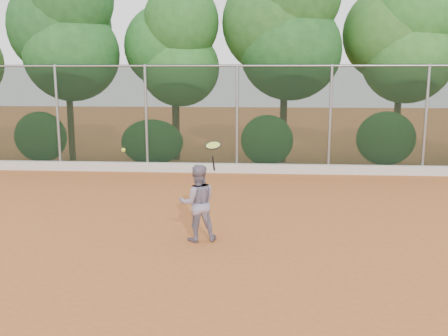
{
  "coord_description": "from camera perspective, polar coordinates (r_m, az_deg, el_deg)",
  "views": [
    {
      "loc": [
        0.73,
        -9.25,
        3.19
      ],
      "look_at": [
        0.0,
        1.0,
        1.25
      ],
      "focal_mm": 40.0,
      "sensor_mm": 36.0,
      "label": 1
    }
  ],
  "objects": [
    {
      "name": "concrete_curb",
      "position": [
        16.37,
        1.44,
        -0.02
      ],
      "size": [
        24.0,
        0.2,
        0.3
      ],
      "primitive_type": "cube",
      "color": "beige",
      "rests_on": "ground"
    },
    {
      "name": "ground",
      "position": [
        9.81,
        -0.42,
        -8.28
      ],
      "size": [
        80.0,
        80.0,
        0.0
      ],
      "primitive_type": "plane",
      "color": "#AB5928",
      "rests_on": "ground"
    },
    {
      "name": "tennis_player",
      "position": [
        9.63,
        -3.02,
        -4.01
      ],
      "size": [
        0.84,
        0.72,
        1.5
      ],
      "primitive_type": "imported",
      "rotation": [
        0.0,
        0.0,
        3.38
      ],
      "color": "slate",
      "rests_on": "ground"
    },
    {
      "name": "foliage_backdrop",
      "position": [
        18.31,
        0.06,
        14.48
      ],
      "size": [
        23.7,
        3.63,
        7.55
      ],
      "color": "#3F2918",
      "rests_on": "ground"
    },
    {
      "name": "tennis_ball_in_flight",
      "position": [
        9.22,
        -11.42,
        2.04
      ],
      "size": [
        0.07,
        0.07,
        0.07
      ],
      "color": "gold",
      "rests_on": "ground"
    },
    {
      "name": "tennis_racket",
      "position": [
        9.32,
        -1.25,
        2.38
      ],
      "size": [
        0.37,
        0.36,
        0.57
      ],
      "color": "black",
      "rests_on": "ground"
    },
    {
      "name": "chainlink_fence",
      "position": [
        16.32,
        1.5,
        6.0
      ],
      "size": [
        24.09,
        0.09,
        3.5
      ],
      "color": "black",
      "rests_on": "ground"
    }
  ]
}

